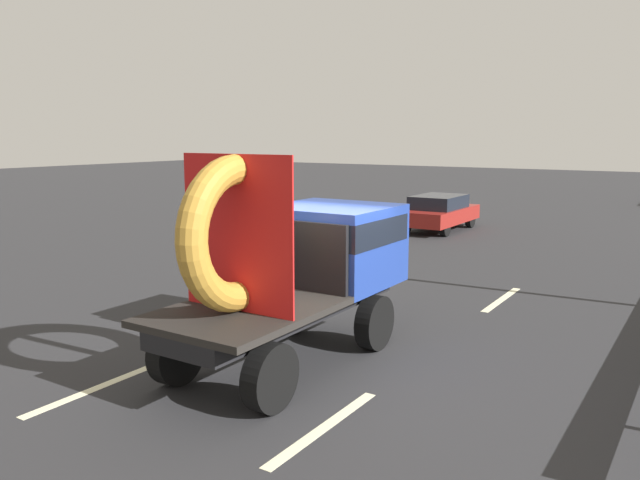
{
  "coord_description": "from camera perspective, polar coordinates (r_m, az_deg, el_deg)",
  "views": [
    {
      "loc": [
        5.31,
        -8.15,
        3.57
      ],
      "look_at": [
        -0.28,
        0.53,
        1.84
      ],
      "focal_mm": 35.31,
      "sensor_mm": 36.0,
      "label": 1
    }
  ],
  "objects": [
    {
      "name": "ground_plane",
      "position": [
        10.37,
        -0.28,
        -10.65
      ],
      "size": [
        120.0,
        120.0,
        0.0
      ],
      "primitive_type": "plane",
      "color": "#28282B"
    },
    {
      "name": "flatbed_truck",
      "position": [
        10.13,
        -1.44,
        -1.65
      ],
      "size": [
        2.02,
        4.67,
        3.32
      ],
      "color": "black",
      "rests_on": "ground_plane"
    },
    {
      "name": "distant_sedan",
      "position": [
        24.17,
        10.74,
        2.56
      ],
      "size": [
        1.75,
        4.08,
        1.33
      ],
      "color": "black",
      "rests_on": "ground_plane"
    },
    {
      "name": "lane_dash_left_near",
      "position": [
        9.85,
        -18.83,
        -12.27
      ],
      "size": [
        0.16,
        2.67,
        0.01
      ],
      "primitive_type": "cube",
      "rotation": [
        0.0,
        0.0,
        1.57
      ],
      "color": "beige",
      "rests_on": "ground_plane"
    },
    {
      "name": "lane_dash_left_far",
      "position": [
        15.62,
        4.06,
        -3.71
      ],
      "size": [
        0.16,
        2.04,
        0.01
      ],
      "primitive_type": "cube",
      "rotation": [
        0.0,
        0.0,
        1.57
      ],
      "color": "beige",
      "rests_on": "ground_plane"
    },
    {
      "name": "lane_dash_right_near",
      "position": [
        8.11,
        0.41,
        -16.59
      ],
      "size": [
        0.16,
        2.41,
        0.01
      ],
      "primitive_type": "cube",
      "rotation": [
        0.0,
        0.0,
        1.57
      ],
      "color": "beige",
      "rests_on": "ground_plane"
    },
    {
      "name": "lane_dash_right_far",
      "position": [
        14.43,
        16.14,
        -5.19
      ],
      "size": [
        0.16,
        2.38,
        0.01
      ],
      "primitive_type": "cube",
      "rotation": [
        0.0,
        0.0,
        1.57
      ],
      "color": "beige",
      "rests_on": "ground_plane"
    }
  ]
}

